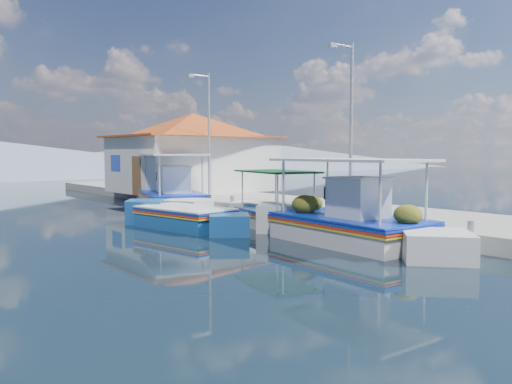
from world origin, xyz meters
TOP-DOWN VIEW (x-y plane):
  - ground at (0.00, 0.00)m, footprint 160.00×160.00m
  - quay at (5.90, 6.00)m, footprint 5.00×44.00m
  - bollards at (3.80, 5.25)m, footprint 0.20×17.20m
  - main_caique at (1.99, -0.15)m, footprint 2.75×8.38m
  - caique_green_canopy at (2.33, 3.51)m, footprint 2.68×5.89m
  - caique_blue_hull at (-0.16, 5.56)m, footprint 2.53×6.23m
  - caique_far at (2.46, 10.97)m, footprint 4.09×7.88m
  - harbor_building at (6.20, 15.00)m, footprint 10.49×10.49m
  - lamp_post_near at (4.51, 2.00)m, footprint 1.21×0.14m
  - lamp_post_far at (4.51, 11.00)m, footprint 1.21×0.14m
  - mountain_ridge at (6.54, 56.00)m, footprint 171.40×96.00m

SIDE VIEW (x-z plane):
  - ground at x=0.00m, z-range 0.00..0.00m
  - quay at x=5.90m, z-range 0.00..0.50m
  - caique_blue_hull at x=-0.16m, z-range -0.26..0.87m
  - caique_green_canopy at x=2.33m, z-range -0.79..1.47m
  - main_caique at x=1.99m, z-range -0.85..1.91m
  - caique_far at x=2.46m, z-range -0.91..1.99m
  - bollards at x=3.80m, z-range 0.50..0.80m
  - mountain_ridge at x=6.54m, z-range -0.71..4.79m
  - harbor_building at x=6.20m, z-range 0.58..4.98m
  - lamp_post_near at x=4.51m, z-range 0.85..6.85m
  - lamp_post_far at x=4.51m, z-range 0.85..6.85m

